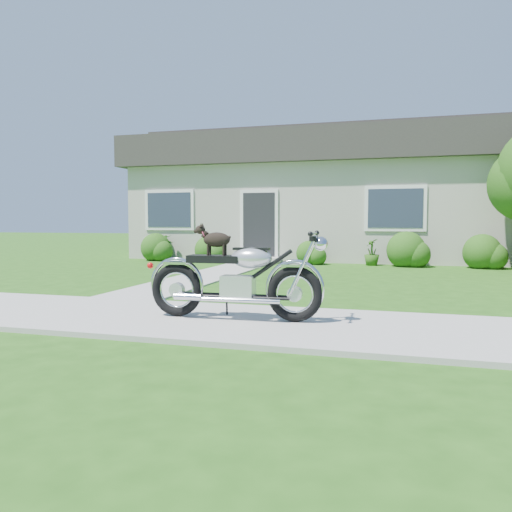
{
  "coord_description": "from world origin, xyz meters",
  "views": [
    {
      "loc": [
        2.65,
        -5.69,
        1.24
      ],
      "look_at": [
        0.71,
        1.0,
        0.75
      ],
      "focal_mm": 35.0,
      "sensor_mm": 36.0,
      "label": 1
    }
  ],
  "objects_px": {
    "potted_plant_right": "(372,252)",
    "potted_plant_left": "(162,248)",
    "house": "(323,195)",
    "motorcycle_with_dog": "(237,278)"
  },
  "relations": [
    {
      "from": "motorcycle_with_dog",
      "to": "house",
      "type": "bearing_deg",
      "value": 91.3
    },
    {
      "from": "motorcycle_with_dog",
      "to": "potted_plant_right",
      "type": "bearing_deg",
      "value": 80.04
    },
    {
      "from": "house",
      "to": "motorcycle_with_dog",
      "type": "relative_size",
      "value": 5.67
    },
    {
      "from": "house",
      "to": "potted_plant_right",
      "type": "height_order",
      "value": "house"
    },
    {
      "from": "motorcycle_with_dog",
      "to": "potted_plant_left",
      "type": "bearing_deg",
      "value": 119.63
    },
    {
      "from": "potted_plant_right",
      "to": "motorcycle_with_dog",
      "type": "bearing_deg",
      "value": -97.62
    },
    {
      "from": "potted_plant_right",
      "to": "potted_plant_left",
      "type": "bearing_deg",
      "value": 180.0
    },
    {
      "from": "house",
      "to": "potted_plant_right",
      "type": "distance_m",
      "value": 4.32
    },
    {
      "from": "potted_plant_right",
      "to": "motorcycle_with_dog",
      "type": "distance_m",
      "value": 8.59
    },
    {
      "from": "house",
      "to": "motorcycle_with_dog",
      "type": "height_order",
      "value": "house"
    }
  ]
}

